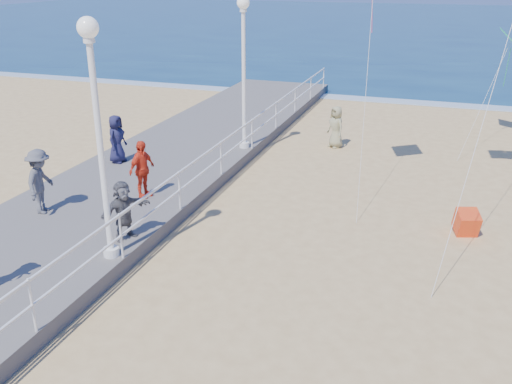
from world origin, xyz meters
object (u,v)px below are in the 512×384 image
(spectator_3, at_px, (142,169))
(spectator_4, at_px, (117,139))
(lamp_post_mid, at_px, (97,118))
(beach_walker_c, at_px, (336,127))
(box_kite, at_px, (466,225))
(lamp_post_far, at_px, (244,58))
(spectator_5, at_px, (123,210))
(spectator_2, at_px, (40,181))

(spectator_3, bearing_deg, spectator_4, 55.20)
(lamp_post_mid, distance_m, beach_walker_c, 12.13)
(box_kite, bearing_deg, spectator_4, 154.78)
(lamp_post_mid, relative_size, beach_walker_c, 3.25)
(spectator_4, bearing_deg, spectator_3, -134.01)
(lamp_post_far, relative_size, spectator_3, 3.17)
(lamp_post_far, xyz_separation_m, beach_walker_c, (2.93, 2.42, -2.84))
(spectator_4, bearing_deg, spectator_5, -144.27)
(spectator_4, height_order, beach_walker_c, spectator_4)
(lamp_post_mid, relative_size, spectator_4, 3.25)
(lamp_post_mid, xyz_separation_m, spectator_4, (-3.50, 6.01, -2.44))
(spectator_5, height_order, beach_walker_c, spectator_5)
(spectator_2, relative_size, box_kite, 2.96)
(spectator_5, bearing_deg, spectator_2, 101.00)
(lamp_post_mid, height_order, lamp_post_far, same)
(lamp_post_mid, relative_size, lamp_post_far, 1.00)
(lamp_post_far, relative_size, spectator_4, 3.25)
(box_kite, bearing_deg, beach_walker_c, 107.33)
(lamp_post_mid, xyz_separation_m, spectator_5, (-0.17, 0.92, -2.52))
(beach_walker_c, bearing_deg, spectator_4, -98.41)
(spectator_3, bearing_deg, spectator_5, -148.21)
(spectator_3, xyz_separation_m, box_kite, (8.90, 1.21, -0.94))
(spectator_5, height_order, box_kite, spectator_5)
(lamp_post_far, height_order, spectator_5, lamp_post_far)
(spectator_3, relative_size, beach_walker_c, 1.03)
(spectator_3, distance_m, spectator_4, 3.48)
(spectator_4, bearing_deg, lamp_post_mid, -147.25)
(spectator_4, bearing_deg, beach_walker_c, -47.38)
(spectator_3, distance_m, box_kite, 9.03)
(spectator_5, bearing_deg, lamp_post_far, 23.03)
(spectator_2, distance_m, spectator_4, 4.42)
(spectator_2, bearing_deg, beach_walker_c, -45.17)
(spectator_4, bearing_deg, box_kite, -94.09)
(beach_walker_c, bearing_deg, spectator_3, -75.42)
(spectator_2, height_order, beach_walker_c, spectator_2)
(spectator_4, distance_m, box_kite, 11.40)
(spectator_5, bearing_deg, beach_walker_c, 7.79)
(spectator_3, relative_size, spectator_4, 1.03)
(lamp_post_far, bearing_deg, spectator_3, -101.33)
(lamp_post_mid, bearing_deg, spectator_3, 107.59)
(lamp_post_mid, bearing_deg, spectator_2, 152.59)
(spectator_4, xyz_separation_m, spectator_5, (3.33, -5.09, -0.07))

